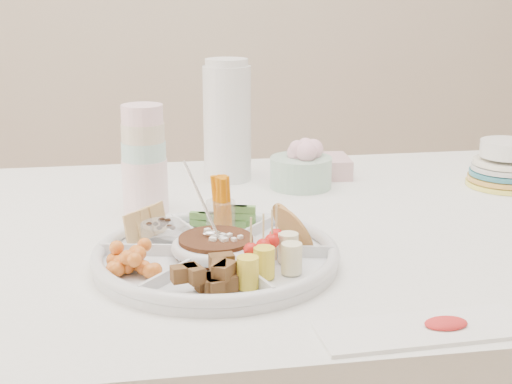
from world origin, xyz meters
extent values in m
cylinder|color=silver|center=(-0.10, -0.18, 0.78)|extent=(0.45, 0.45, 0.04)
cylinder|color=#431D13|center=(-0.10, -0.18, 0.79)|extent=(0.14, 0.14, 0.04)
cylinder|color=silver|center=(-0.21, 0.11, 0.88)|extent=(0.09, 0.09, 0.24)
cylinder|color=silver|center=(-0.02, 0.33, 0.90)|extent=(0.12, 0.12, 0.28)
cylinder|color=#B4D8BE|center=(0.13, 0.23, 0.81)|extent=(0.16, 0.16, 0.10)
cube|color=beige|center=(0.19, 0.32, 0.78)|extent=(0.14, 0.13, 0.04)
cylinder|color=yellow|center=(0.57, 0.17, 0.81)|extent=(0.21, 0.21, 0.11)
cube|color=white|center=(0.13, -0.45, 0.76)|extent=(0.28, 0.10, 0.01)
camera|label=1|loc=(-0.21, -1.22, 1.18)|focal=50.00mm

